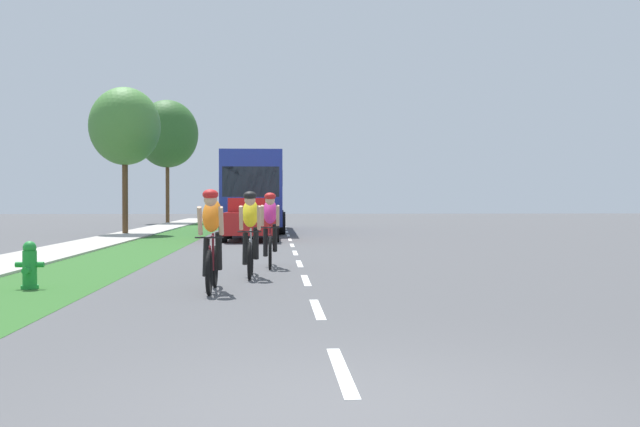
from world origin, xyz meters
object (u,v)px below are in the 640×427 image
at_px(fire_hydrant_green, 30,266).
at_px(street_tree_near, 125,127).
at_px(sedan_red, 251,219).
at_px(street_tree_far, 167,134).
at_px(cyclist_trailing, 250,233).
at_px(cyclist_distant, 270,229).
at_px(cyclist_lead, 212,239).
at_px(bus_blue, 255,189).

distance_m(fire_hydrant_green, street_tree_near, 20.38).
bearing_deg(sedan_red, street_tree_near, 136.77).
relative_size(fire_hydrant_green, street_tree_far, 0.10).
distance_m(cyclist_trailing, cyclist_distant, 2.09).
relative_size(cyclist_trailing, cyclist_distant, 1.00).
relative_size(cyclist_distant, street_tree_near, 0.28).
xyz_separation_m(cyclist_trailing, cyclist_distant, (0.35, 2.06, 0.00)).
bearing_deg(cyclist_lead, bus_blue, 89.94).
bearing_deg(bus_blue, street_tree_far, 114.68).
height_order(cyclist_distant, street_tree_far, street_tree_far).
height_order(cyclist_trailing, street_tree_near, street_tree_near).
distance_m(cyclist_trailing, street_tree_near, 19.48).
bearing_deg(cyclist_distant, street_tree_far, 101.84).
xyz_separation_m(cyclist_lead, cyclist_distant, (0.87, 4.18, 0.00)).
bearing_deg(street_tree_near, cyclist_trailing, -72.06).
distance_m(fire_hydrant_green, sedan_red, 14.95).
relative_size(sedan_red, street_tree_near, 0.69).
distance_m(fire_hydrant_green, street_tree_far, 36.52).
bearing_deg(fire_hydrant_green, cyclist_trailing, 24.95).
xyz_separation_m(bus_blue, street_tree_near, (-5.39, -3.31, 2.58)).
bearing_deg(fire_hydrant_green, street_tree_far, 94.73).
distance_m(cyclist_lead, cyclist_trailing, 2.18).
xyz_separation_m(cyclist_trailing, bus_blue, (-0.50, 21.50, 1.17)).
distance_m(cyclist_lead, street_tree_far, 37.31).
distance_m(cyclist_lead, sedan_red, 15.14).
height_order(bus_blue, street_tree_far, street_tree_far).
height_order(cyclist_trailing, sedan_red, cyclist_trailing).
relative_size(cyclist_distant, bus_blue, 0.15).
xyz_separation_m(cyclist_distant, street_tree_near, (-6.23, 16.13, 3.75)).
height_order(cyclist_trailing, bus_blue, bus_blue).
xyz_separation_m(cyclist_distant, street_tree_far, (-6.78, 32.33, 4.91)).
distance_m(fire_hydrant_green, cyclist_lead, 3.00).
relative_size(sedan_red, street_tree_far, 0.54).
bearing_deg(cyclist_distant, fire_hydrant_green, -136.00).
height_order(fire_hydrant_green, street_tree_near, street_tree_near).
relative_size(cyclist_lead, cyclist_distant, 1.00).
xyz_separation_m(fire_hydrant_green, street_tree_far, (-2.98, 36.00, 5.35)).
bearing_deg(cyclist_lead, sedan_red, 89.53).
xyz_separation_m(cyclist_trailing, street_tree_near, (-5.89, 18.19, 3.75)).
bearing_deg(cyclist_trailing, sedan_red, 91.76).
bearing_deg(sedan_red, street_tree_far, 105.76).
height_order(cyclist_lead, sedan_red, cyclist_lead).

